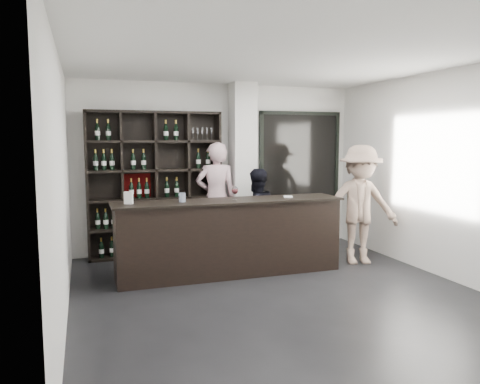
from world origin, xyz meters
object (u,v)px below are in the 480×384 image
object	(u,v)px
taster_pink	(216,198)
customer	(360,205)
taster_black	(256,214)
tasting_counter	(230,237)
wine_shelf	(155,184)

from	to	relation	value
taster_pink	customer	bearing A→B (deg)	155.58
taster_black	customer	xyz separation A→B (m)	(1.43, -0.80, 0.19)
taster_pink	taster_black	world-z (taller)	taster_pink
tasting_counter	taster_pink	bearing A→B (deg)	82.74
tasting_counter	taster_pink	distance (m)	1.37
tasting_counter	customer	size ratio (longest dim) A/B	1.78
tasting_counter	taster_pink	size ratio (longest dim) A/B	1.74
tasting_counter	taster_black	distance (m)	1.03
taster_black	customer	bearing A→B (deg)	136.86
wine_shelf	customer	size ratio (longest dim) A/B	1.29
wine_shelf	tasting_counter	xyz separation A→B (m)	(0.84, -1.47, -0.65)
tasting_counter	taster_pink	world-z (taller)	taster_pink
taster_pink	customer	size ratio (longest dim) A/B	1.02
tasting_counter	taster_black	bearing A→B (deg)	47.63
taster_black	customer	size ratio (longest dim) A/B	0.79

